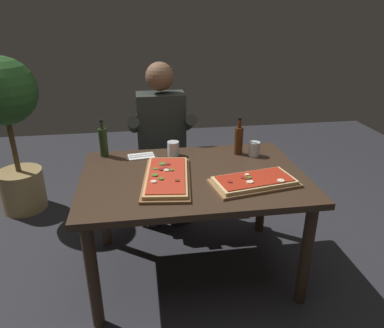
# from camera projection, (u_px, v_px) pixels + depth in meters

# --- Properties ---
(ground_plane) EXTENTS (6.40, 6.40, 0.00)m
(ground_plane) POSITION_uv_depth(u_px,v_px,m) (193.00, 268.00, 2.56)
(ground_plane) COLOR #2D2D33
(dining_table) EXTENTS (1.40, 0.96, 0.74)m
(dining_table) POSITION_uv_depth(u_px,v_px,m) (193.00, 188.00, 2.30)
(dining_table) COLOR #3D2B1E
(dining_table) RESTS_ON ground_plane
(pizza_rectangular_front) EXTENTS (0.55, 0.34, 0.05)m
(pizza_rectangular_front) POSITION_uv_depth(u_px,v_px,m) (254.00, 182.00, 2.13)
(pizza_rectangular_front) COLOR olive
(pizza_rectangular_front) RESTS_ON dining_table
(pizza_rectangular_left) EXTENTS (0.35, 0.62, 0.05)m
(pizza_rectangular_left) POSITION_uv_depth(u_px,v_px,m) (167.00, 177.00, 2.18)
(pizza_rectangular_left) COLOR brown
(pizza_rectangular_left) RESTS_ON dining_table
(wine_bottle_dark) EXTENTS (0.06, 0.06, 0.27)m
(wine_bottle_dark) POSITION_uv_depth(u_px,v_px,m) (239.00, 140.00, 2.54)
(wine_bottle_dark) COLOR #47230F
(wine_bottle_dark) RESTS_ON dining_table
(oil_bottle_amber) EXTENTS (0.06, 0.06, 0.26)m
(oil_bottle_amber) POSITION_uv_depth(u_px,v_px,m) (103.00, 142.00, 2.51)
(oil_bottle_amber) COLOR #233819
(oil_bottle_amber) RESTS_ON dining_table
(tumbler_near_camera) EXTENTS (0.08, 0.08, 0.10)m
(tumbler_near_camera) POSITION_uv_depth(u_px,v_px,m) (173.00, 149.00, 2.54)
(tumbler_near_camera) COLOR silver
(tumbler_near_camera) RESTS_ON dining_table
(tumbler_far_side) EXTENTS (0.08, 0.08, 0.10)m
(tumbler_far_side) POSITION_uv_depth(u_px,v_px,m) (254.00, 149.00, 2.53)
(tumbler_far_side) COLOR silver
(tumbler_far_side) RESTS_ON dining_table
(napkin_cutlery_set) EXTENTS (0.19, 0.13, 0.01)m
(napkin_cutlery_set) POSITION_uv_depth(u_px,v_px,m) (141.00, 156.00, 2.53)
(napkin_cutlery_set) COLOR white
(napkin_cutlery_set) RESTS_ON dining_table
(diner_chair) EXTENTS (0.44, 0.44, 0.87)m
(diner_chair) POSITION_uv_depth(u_px,v_px,m) (162.00, 160.00, 3.12)
(diner_chair) COLOR #3D2B1E
(diner_chair) RESTS_ON ground_plane
(seated_diner) EXTENTS (0.53, 0.41, 1.33)m
(seated_diner) POSITION_uv_depth(u_px,v_px,m) (162.00, 137.00, 2.91)
(seated_diner) COLOR #23232D
(seated_diner) RESTS_ON ground_plane
(potted_plant_corner) EXTENTS (0.56, 0.56, 1.37)m
(potted_plant_corner) POSITION_uv_depth(u_px,v_px,m) (7.00, 117.00, 2.99)
(potted_plant_corner) COLOR tan
(potted_plant_corner) RESTS_ON ground_plane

